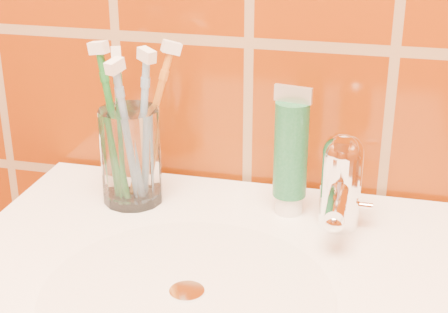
# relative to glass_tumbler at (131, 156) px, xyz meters

# --- Properties ---
(glass_tumbler) EXTENTS (0.08, 0.08, 0.12)m
(glass_tumbler) POSITION_rel_glass_tumbler_xyz_m (0.00, 0.00, 0.00)
(glass_tumbler) COLOR white
(glass_tumbler) RESTS_ON pedestal_sink
(toothpaste_tube) EXTENTS (0.05, 0.04, 0.16)m
(toothpaste_tube) POSITION_rel_glass_tumbler_xyz_m (0.20, 0.02, 0.01)
(toothpaste_tube) COLOR white
(toothpaste_tube) RESTS_ON pedestal_sink
(faucet) EXTENTS (0.05, 0.11, 0.12)m
(faucet) POSITION_rel_glass_tumbler_xyz_m (0.26, -0.01, 0.00)
(faucet) COLOR white
(faucet) RESTS_ON pedestal_sink
(toothbrush_0) EXTENTS (0.07, 0.07, 0.22)m
(toothbrush_0) POSITION_rel_glass_tumbler_xyz_m (-0.02, -0.01, 0.04)
(toothbrush_0) COLOR #1F762E
(toothbrush_0) RESTS_ON glass_tumbler
(toothbrush_1) EXTENTS (0.06, 0.09, 0.21)m
(toothbrush_1) POSITION_rel_glass_tumbler_xyz_m (0.00, -0.02, 0.04)
(toothbrush_1) COLOR #6B93BE
(toothbrush_1) RESTS_ON glass_tumbler
(toothbrush_2) EXTENTS (0.09, 0.08, 0.21)m
(toothbrush_2) POSITION_rel_glass_tumbler_xyz_m (0.02, 0.00, 0.04)
(toothbrush_2) COLOR #7AA8D9
(toothbrush_2) RESTS_ON glass_tumbler
(toothbrush_3) EXTENTS (0.10, 0.15, 0.21)m
(toothbrush_3) POSITION_rel_glass_tumbler_xyz_m (-0.02, 0.02, 0.03)
(toothbrush_3) COLOR #1F7436
(toothbrush_3) RESTS_ON glass_tumbler
(toothbrush_4) EXTENTS (0.14, 0.12, 0.22)m
(toothbrush_4) POSITION_rel_glass_tumbler_xyz_m (0.02, 0.02, 0.04)
(toothbrush_4) COLOR orange
(toothbrush_4) RESTS_ON glass_tumbler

